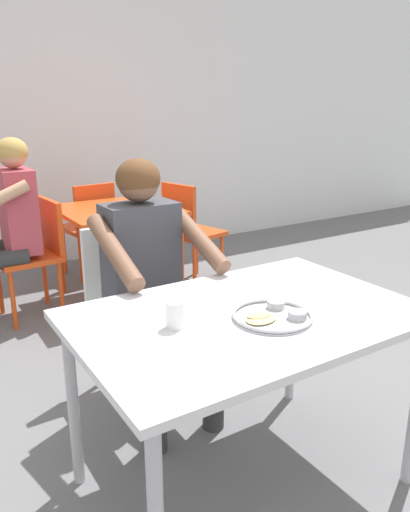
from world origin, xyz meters
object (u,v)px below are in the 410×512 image
Objects in this scene: drinking_cup at (174,313)px; patron_background at (5,216)px; diner_foreground at (150,267)px; chair_foreground at (132,297)px; chair_red_left at (37,249)px; table_foreground at (247,330)px; chair_red_right at (188,227)px; thali_tray at (273,315)px; table_background_red at (117,220)px; chair_red_far at (90,223)px.

patron_background reaches higher than drinking_cup.
diner_foreground is 0.97× the size of patron_background.
chair_red_left is (-0.16, 1.25, -0.02)m from chair_foreground.
chair_red_right is at bearing 64.86° from table_foreground.
drinking_cup is (-0.28, 0.03, 0.12)m from table_foreground.
thali_tray is 0.23× the size of diner_foreground.
table_foreground is 0.13m from thali_tray.
table_foreground is 4.38× the size of thali_tray.
chair_foreground is 1.31m from table_background_red.
drinking_cup reaches higher than table_background_red.
chair_red_far is (-0.61, 0.63, -0.01)m from chair_red_right.
table_foreground is at bearing -84.69° from diner_foreground.
chair_red_far is (0.33, 2.81, -0.26)m from thali_tray.
diner_foreground is at bearing -101.83° from chair_red_far.
drinking_cup is 0.11× the size of chair_red_far.
diner_foreground is 1.47× the size of chair_red_far.
diner_foreground is at bearing -89.74° from chair_foreground.
diner_foreground is at bearing -126.12° from chair_red_right.
chair_red_right is at bearing -1.16° from patron_background.
chair_red_left is (-0.27, 2.22, -0.26)m from thali_tray.
chair_red_far reaches higher than table_background_red.
chair_red_far is at bearing 82.26° from table_foreground.
chair_foreground is 1.00× the size of chair_red_right.
drinking_cup is at bearing -91.46° from chair_red_left.
chair_red_far is (0.60, 0.59, -0.01)m from chair_red_left.
table_foreground is 2.75m from chair_red_far.
chair_foreground is (0.22, 0.86, -0.28)m from drinking_cup.
table_foreground is 1.49× the size of chair_red_left.
drinking_cup is 2.78m from chair_red_far.
chair_foreground is at bearing -82.51° from chair_red_left.
table_foreground is 1.48× the size of table_background_red.
thali_tray is at bearing -82.01° from diner_foreground.
chair_red_left is (-0.23, 2.13, -0.17)m from table_foreground.
chair_red_right is at bearing 53.88° from diner_foreground.
chair_red_far is 1.02m from patron_background.
drinking_cup is 2.19m from table_background_red.
chair_red_far is (0.43, 2.06, -0.25)m from diner_foreground.
patron_background is (-0.13, 2.09, -0.04)m from drinking_cup.
chair_red_left is at bearing 4.81° from patron_background.
chair_red_right is at bearing 49.07° from chair_foreground.
patron_background is (-0.46, 2.21, -0.00)m from thali_tray.
chair_red_right is at bearing 66.75° from thali_tray.
chair_foreground is at bearing 96.22° from thali_tray.
table_foreground is 1.43× the size of chair_red_right.
thali_tray is at bearing -83.78° from chair_foreground.
patron_background reaches higher than table_background_red.
chair_red_right is (1.04, 1.20, -0.01)m from chair_foreground.
chair_red_left is at bearing 177.92° from chair_red_right.
chair_red_left reaches higher than table_background_red.
table_foreground is at bearing 115.81° from thali_tray.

